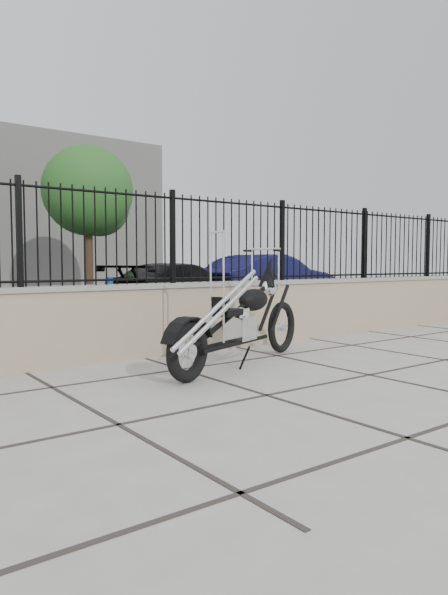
% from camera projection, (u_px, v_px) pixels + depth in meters
% --- Properties ---
extents(ground_plane, '(90.00, 90.00, 0.00)m').
position_uv_depth(ground_plane, '(369.00, 375.00, 5.82)').
color(ground_plane, '#99968E').
rests_on(ground_plane, ground).
extents(parking_lot, '(30.00, 30.00, 0.00)m').
position_uv_depth(parking_lot, '(28.00, 304.00, 15.83)').
color(parking_lot, black).
rests_on(parking_lot, ground).
extents(retaining_wall, '(14.00, 0.36, 0.96)m').
position_uv_depth(retaining_wall, '(231.00, 314.00, 7.79)').
color(retaining_wall, gray).
rests_on(retaining_wall, ground_plane).
extents(iron_fence, '(14.00, 0.08, 1.20)m').
position_uv_depth(iron_fence, '(232.00, 240.00, 7.72)').
color(iron_fence, black).
rests_on(iron_fence, retaining_wall).
extents(chopper_motorcycle, '(2.68, 1.39, 1.61)m').
position_uv_depth(chopper_motorcycle, '(239.00, 299.00, 6.27)').
color(chopper_motorcycle, black).
rests_on(chopper_motorcycle, ground_plane).
extents(car_black, '(4.56, 3.19, 1.22)m').
position_uv_depth(car_black, '(180.00, 288.00, 12.95)').
color(car_black, black).
rests_on(car_black, parking_lot).
extents(car_blue, '(4.54, 1.95, 1.45)m').
position_uv_depth(car_blue, '(269.00, 280.00, 15.04)').
color(car_blue, '#11123F').
rests_on(car_blue, parking_lot).
extents(bollard_a, '(0.13, 0.13, 1.00)m').
position_uv_depth(bollard_a, '(110.00, 308.00, 8.54)').
color(bollard_a, '#0D33CD').
rests_on(bollard_a, ground_plane).
extents(bollard_b, '(0.11, 0.11, 0.86)m').
position_uv_depth(bollard_b, '(257.00, 301.00, 11.14)').
color(bollard_b, '#0B38AF').
rests_on(bollard_b, ground_plane).
extents(bollard_c, '(0.11, 0.11, 0.88)m').
position_uv_depth(bollard_c, '(377.00, 294.00, 13.54)').
color(bollard_c, blue).
rests_on(bollard_c, ground_plane).
extents(tree_right, '(3.64, 3.64, 6.14)m').
position_uv_depth(tree_right, '(88.00, 187.00, 21.39)').
color(tree_right, '#382619').
rests_on(tree_right, ground_plane).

